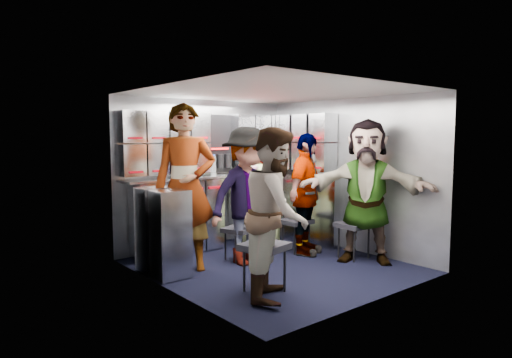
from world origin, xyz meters
TOP-DOWN VIEW (x-y plane):
  - floor at (0.00, 0.00)m, footprint 3.00×3.00m
  - wall_back at (0.00, 1.50)m, footprint 2.80×0.04m
  - wall_left at (-1.40, 0.00)m, footprint 0.04×3.00m
  - wall_right at (1.40, 0.00)m, footprint 0.04×3.00m
  - ceiling at (0.00, 0.00)m, footprint 2.80×3.00m
  - cart_bank_back at (0.00, 1.29)m, footprint 2.68×0.38m
  - cart_bank_left at (-1.19, 0.56)m, footprint 0.38×0.76m
  - counter at (0.00, 1.29)m, footprint 2.68×0.42m
  - locker_bank_back at (0.00, 1.35)m, footprint 2.68×0.28m
  - locker_bank_right at (1.25, 0.70)m, footprint 0.28×1.00m
  - right_cabinet at (1.25, 0.60)m, footprint 0.28×1.20m
  - coffee_niche at (0.18, 1.41)m, footprint 0.46×0.16m
  - red_latch_strip at (0.00, 1.09)m, footprint 2.60×0.02m
  - jump_seat_near_left at (-0.67, -0.63)m, footprint 0.51×0.49m
  - jump_seat_mid_left at (-0.15, 0.49)m, footprint 0.46×0.45m
  - jump_seat_center at (0.49, 0.94)m, footprint 0.41×0.39m
  - jump_seat_mid_right at (0.72, 0.34)m, footprint 0.38×0.37m
  - jump_seat_near_right at (1.05, -0.39)m, footprint 0.40×0.38m
  - attendant_standing at (-0.88, 0.57)m, footprint 0.86×0.77m
  - attendant_arc_a at (-0.67, -0.81)m, footprint 1.03×1.01m
  - attendant_arc_b at (-0.15, 0.31)m, footprint 1.10×0.64m
  - attendant_arc_c at (0.49, 0.76)m, footprint 0.90×0.69m
  - attendant_arc_d at (0.72, 0.16)m, footprint 1.03×0.77m
  - attendant_arc_e at (1.05, -0.57)m, footprint 1.38×1.68m
  - bottle_left at (-0.80, 1.24)m, footprint 0.07×0.07m
  - bottle_mid at (-0.03, 1.24)m, footprint 0.07×0.07m
  - bottle_right at (0.81, 1.24)m, footprint 0.06×0.06m
  - cup_left at (-0.62, 1.23)m, footprint 0.08×0.08m
  - cup_right at (0.86, 1.23)m, footprint 0.07×0.07m

SIDE VIEW (x-z plane):
  - floor at x=0.00m, z-range 0.00..0.00m
  - jump_seat_center at x=0.49m, z-range 0.16..0.57m
  - jump_seat_mid_left at x=-0.15m, z-range 0.16..0.59m
  - jump_seat_mid_right at x=0.72m, z-range 0.17..0.62m
  - jump_seat_near_right at x=1.05m, z-range 0.18..0.65m
  - jump_seat_near_left at x=-0.67m, z-range 0.19..0.70m
  - cart_bank_back at x=0.00m, z-range 0.00..0.99m
  - cart_bank_left at x=-1.19m, z-range 0.00..0.99m
  - right_cabinet at x=1.25m, z-range 0.00..1.00m
  - attendant_arc_d at x=0.72m, z-range 0.00..1.62m
  - attendant_arc_c at x=0.49m, z-range 0.00..1.65m
  - attendant_arc_a at x=-0.67m, z-range 0.00..1.67m
  - attendant_arc_b at x=-0.15m, z-range 0.00..1.70m
  - red_latch_strip at x=0.00m, z-range 0.86..0.90m
  - attendant_arc_e at x=1.05m, z-range 0.00..1.80m
  - attendant_standing at x=-0.88m, z-range 0.00..1.97m
  - counter at x=0.00m, z-range 1.00..1.03m
  - wall_back at x=0.00m, z-range 0.00..2.10m
  - wall_left at x=-1.40m, z-range 0.00..2.10m
  - wall_right at x=1.40m, z-range 0.00..2.10m
  - cup_right at x=0.86m, z-range 1.03..1.13m
  - cup_left at x=-0.62m, z-range 1.03..1.14m
  - bottle_right at x=0.81m, z-range 1.03..1.30m
  - bottle_left at x=-0.80m, z-range 1.03..1.30m
  - bottle_mid at x=-0.03m, z-range 1.03..1.31m
  - coffee_niche at x=0.18m, z-range 1.05..1.89m
  - locker_bank_back at x=0.00m, z-range 1.08..1.90m
  - locker_bank_right at x=1.25m, z-range 1.08..1.90m
  - ceiling at x=0.00m, z-range 2.09..2.11m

